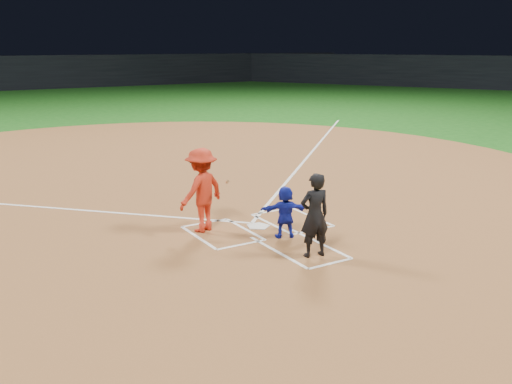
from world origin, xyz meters
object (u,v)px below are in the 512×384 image
umpire (315,215)px  batter_at_plate (202,190)px  home_plate (258,226)px  catcher (285,212)px

umpire → batter_at_plate: batter_at_plate is taller
home_plate → umpire: 2.43m
home_plate → batter_at_plate: batter_at_plate is taller
home_plate → umpire: (-0.03, -2.27, 0.87)m
catcher → umpire: bearing=105.7°
home_plate → umpire: size_ratio=0.34×
home_plate → batter_at_plate: bearing=-18.1°
catcher → umpire: size_ratio=0.68×
home_plate → catcher: bearing=97.7°
catcher → batter_at_plate: (-1.41, 1.38, 0.39)m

